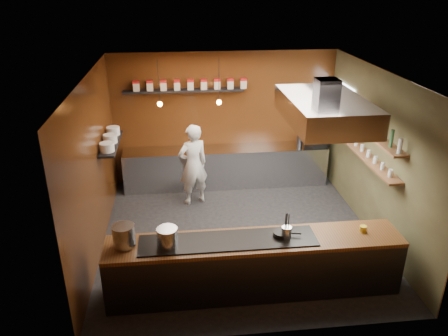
{
  "coord_description": "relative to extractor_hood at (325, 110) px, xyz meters",
  "views": [
    {
      "loc": [
        -1.05,
        -6.95,
        4.47
      ],
      "look_at": [
        -0.24,
        0.4,
        1.2
      ],
      "focal_mm": 35.0,
      "sensor_mm": 36.0,
      "label": 1
    }
  ],
  "objects": [
    {
      "name": "back_wall",
      "position": [
        -1.3,
        2.9,
        -1.01
      ],
      "size": [
        5.0,
        0.0,
        5.0
      ],
      "primitive_type": "plane",
      "rotation": [
        1.57,
        0.0,
        0.0
      ],
      "color": "#3B1A0A",
      "rests_on": "ground"
    },
    {
      "name": "pendant_right",
      "position": [
        -1.5,
        2.1,
        -0.35
      ],
      "size": [
        0.1,
        0.1,
        0.95
      ],
      "color": "black",
      "rests_on": "ceiling"
    },
    {
      "name": "chef",
      "position": [
        -2.08,
        1.77,
        -1.63
      ],
      "size": [
        0.75,
        0.62,
        1.75
      ],
      "primitive_type": "imported",
      "rotation": [
        0.0,
        0.0,
        3.52
      ],
      "color": "white",
      "rests_on": "floor"
    },
    {
      "name": "stockpot_small",
      "position": [
        -2.58,
        -1.25,
        -1.42
      ],
      "size": [
        0.37,
        0.37,
        0.28
      ],
      "primitive_type": "cylinder",
      "rotation": [
        0.0,
        0.0,
        0.27
      ],
      "color": "silver",
      "rests_on": "pass_counter"
    },
    {
      "name": "bottle_shelf_lower",
      "position": [
        1.04,
        0.7,
        -1.06
      ],
      "size": [
        0.26,
        2.8,
        0.04
      ],
      "primitive_type": "cube",
      "color": "brown",
      "rests_on": "right_wall"
    },
    {
      "name": "bottle_shelf_upper",
      "position": [
        1.04,
        0.7,
        -0.59
      ],
      "size": [
        0.26,
        2.8,
        0.04
      ],
      "primitive_type": "cube",
      "color": "brown",
      "rests_on": "right_wall"
    },
    {
      "name": "tin_shelf",
      "position": [
        -2.2,
        2.76,
        -0.31
      ],
      "size": [
        2.6,
        0.26,
        0.04
      ],
      "primitive_type": "cube",
      "color": "black",
      "rests_on": "back_wall"
    },
    {
      "name": "floor",
      "position": [
        -1.3,
        0.4,
        -2.51
      ],
      "size": [
        5.0,
        5.0,
        0.0
      ],
      "primitive_type": "plane",
      "color": "black",
      "rests_on": "ground"
    },
    {
      "name": "extractor_hood",
      "position": [
        0.0,
        0.0,
        0.0
      ],
      "size": [
        1.2,
        2.0,
        0.72
      ],
      "color": "#38383D",
      "rests_on": "ceiling"
    },
    {
      "name": "stockpot_large",
      "position": [
        -3.19,
        -1.16,
        -1.41
      ],
      "size": [
        0.43,
        0.43,
        0.32
      ],
      "primitive_type": "cylinder",
      "rotation": [
        0.0,
        0.0,
        0.41
      ],
      "color": "#B8BABF",
      "rests_on": "pass_counter"
    },
    {
      "name": "espresso_machine",
      "position": [
        0.8,
        2.55,
        -1.39
      ],
      "size": [
        0.52,
        0.5,
        0.43
      ],
      "primitive_type": "cube",
      "rotation": [
        0.0,
        0.0,
        0.27
      ],
      "color": "black",
      "rests_on": "prep_counter"
    },
    {
      "name": "wine_glasses",
      "position": [
        1.04,
        0.7,
        -0.97
      ],
      "size": [
        0.07,
        2.37,
        0.13
      ],
      "color": "silver",
      "rests_on": "bottle_shelf_lower"
    },
    {
      "name": "plate_stacks",
      "position": [
        -3.64,
        1.4,
        -0.86
      ],
      "size": [
        0.26,
        1.16,
        0.16
      ],
      "color": "white",
      "rests_on": "plate_shelf"
    },
    {
      "name": "ceiling",
      "position": [
        -1.3,
        0.4,
        0.49
      ],
      "size": [
        5.0,
        5.0,
        0.0
      ],
      "primitive_type": "plane",
      "rotation": [
        3.14,
        0.0,
        0.0
      ],
      "color": "silver",
      "rests_on": "back_wall"
    },
    {
      "name": "butter_jar",
      "position": [
        0.36,
        -1.16,
        -1.54
      ],
      "size": [
        0.12,
        0.12,
        0.1
      ],
      "primitive_type": "cylinder",
      "rotation": [
        0.0,
        0.0,
        -0.11
      ],
      "color": "yellow",
      "rests_on": "pass_counter"
    },
    {
      "name": "pass_counter",
      "position": [
        -1.3,
        -1.2,
        -2.04
      ],
      "size": [
        4.4,
        0.72,
        0.94
      ],
      "color": "#38383D",
      "rests_on": "floor"
    },
    {
      "name": "storage_tins",
      "position": [
        -2.05,
        2.76,
        -0.17
      ],
      "size": [
        2.43,
        0.13,
        0.22
      ],
      "color": "#BDAF9D",
      "rests_on": "tin_shelf"
    },
    {
      "name": "right_wall",
      "position": [
        1.2,
        0.4,
        -1.01
      ],
      "size": [
        0.0,
        5.0,
        5.0
      ],
      "primitive_type": "plane",
      "rotation": [
        1.57,
        0.0,
        -1.57
      ],
      "color": "#423E25",
      "rests_on": "ground"
    },
    {
      "name": "window_pane",
      "position": [
        1.15,
        2.1,
        -0.61
      ],
      "size": [
        0.0,
        1.0,
        1.0
      ],
      "primitive_type": "plane",
      "rotation": [
        1.57,
        0.0,
        -1.57
      ],
      "color": "white",
      "rests_on": "right_wall"
    },
    {
      "name": "frying_pan",
      "position": [
        -0.9,
        -1.17,
        -1.53
      ],
      "size": [
        0.41,
        0.25,
        0.06
      ],
      "color": "black",
      "rests_on": "pass_counter"
    },
    {
      "name": "prep_counter",
      "position": [
        -1.3,
        2.57,
        -2.06
      ],
      "size": [
        4.6,
        0.65,
        0.9
      ],
      "primitive_type": "cube",
      "color": "silver",
      "rests_on": "floor"
    },
    {
      "name": "pendant_left",
      "position": [
        -2.7,
        2.1,
        -0.35
      ],
      "size": [
        0.1,
        0.1,
        0.95
      ],
      "color": "black",
      "rests_on": "ceiling"
    },
    {
      "name": "plate_shelf",
      "position": [
        -3.64,
        1.4,
        -0.96
      ],
      "size": [
        0.3,
        1.4,
        0.04
      ],
      "primitive_type": "cube",
      "color": "black",
      "rests_on": "left_wall"
    },
    {
      "name": "utensil_crock",
      "position": [
        -0.85,
        -1.24,
        -1.47
      ],
      "size": [
        0.16,
        0.16,
        0.19
      ],
      "primitive_type": "cylinder",
      "rotation": [
        0.0,
        0.0,
        -0.08
      ],
      "color": "silver",
      "rests_on": "pass_counter"
    },
    {
      "name": "left_wall",
      "position": [
        -3.8,
        0.4,
        -1.01
      ],
      "size": [
        0.0,
        5.0,
        5.0
      ],
      "primitive_type": "plane",
      "rotation": [
        1.57,
        0.0,
        1.57
      ],
      "color": "#3B1A0A",
      "rests_on": "ground"
    },
    {
      "name": "bottles",
      "position": [
        1.04,
        0.7,
        -0.45
      ],
      "size": [
        0.06,
        2.66,
        0.24
      ],
      "color": "silver",
      "rests_on": "bottle_shelf_upper"
    }
  ]
}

